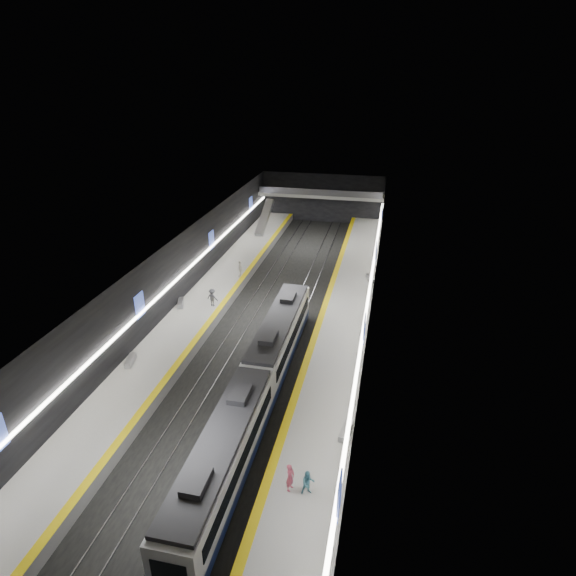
% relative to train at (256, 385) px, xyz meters
% --- Properties ---
extents(ground, '(70.00, 70.00, 0.00)m').
position_rel_train_xyz_m(ground, '(-2.50, 14.13, -2.20)').
color(ground, black).
rests_on(ground, ground).
extents(ceiling, '(20.00, 70.00, 0.04)m').
position_rel_train_xyz_m(ceiling, '(-2.50, 14.13, 5.80)').
color(ceiling, beige).
rests_on(ceiling, wall_left).
extents(wall_left, '(0.04, 70.00, 8.00)m').
position_rel_train_xyz_m(wall_left, '(-12.50, 14.13, 1.80)').
color(wall_left, black).
rests_on(wall_left, ground).
extents(wall_right, '(0.04, 70.00, 8.00)m').
position_rel_train_xyz_m(wall_right, '(7.50, 14.13, 1.80)').
color(wall_right, black).
rests_on(wall_right, ground).
extents(wall_back, '(20.00, 0.04, 8.00)m').
position_rel_train_xyz_m(wall_back, '(-2.50, 49.13, 1.80)').
color(wall_back, black).
rests_on(wall_back, ground).
extents(platform_left, '(5.00, 70.00, 1.00)m').
position_rel_train_xyz_m(platform_left, '(-10.00, 14.13, -1.70)').
color(platform_left, slate).
rests_on(platform_left, ground).
extents(tile_surface_left, '(5.00, 70.00, 0.02)m').
position_rel_train_xyz_m(tile_surface_left, '(-10.00, 14.13, -1.19)').
color(tile_surface_left, '#A9A9A4').
rests_on(tile_surface_left, platform_left).
extents(tactile_strip_left, '(0.60, 70.00, 0.02)m').
position_rel_train_xyz_m(tactile_strip_left, '(-7.80, 14.13, -1.18)').
color(tactile_strip_left, yellow).
rests_on(tactile_strip_left, platform_left).
extents(platform_right, '(5.00, 70.00, 1.00)m').
position_rel_train_xyz_m(platform_right, '(5.00, 14.13, -1.70)').
color(platform_right, slate).
rests_on(platform_right, ground).
extents(tile_surface_right, '(5.00, 70.00, 0.02)m').
position_rel_train_xyz_m(tile_surface_right, '(5.00, 14.13, -1.19)').
color(tile_surface_right, '#A9A9A4').
rests_on(tile_surface_right, platform_right).
extents(tactile_strip_right, '(0.60, 70.00, 0.02)m').
position_rel_train_xyz_m(tactile_strip_right, '(2.80, 14.13, -1.18)').
color(tactile_strip_right, yellow).
rests_on(tactile_strip_right, platform_right).
extents(rails, '(6.52, 70.00, 0.12)m').
position_rel_train_xyz_m(rails, '(-2.50, 14.13, -2.14)').
color(rails, gray).
rests_on(rails, ground).
extents(train, '(2.69, 30.04, 3.60)m').
position_rel_train_xyz_m(train, '(0.00, 0.00, 0.00)').
color(train, '#0F1939').
rests_on(train, ground).
extents(ad_posters, '(19.94, 53.50, 2.20)m').
position_rel_train_xyz_m(ad_posters, '(-2.50, 15.13, 2.30)').
color(ad_posters, '#465FD2').
rests_on(ad_posters, wall_left).
extents(cove_light_left, '(0.25, 68.60, 0.12)m').
position_rel_train_xyz_m(cove_light_left, '(-12.30, 14.13, 1.60)').
color(cove_light_left, white).
rests_on(cove_light_left, wall_left).
extents(cove_light_right, '(0.25, 68.60, 0.12)m').
position_rel_train_xyz_m(cove_light_right, '(7.30, 14.13, 1.60)').
color(cove_light_right, white).
rests_on(cove_light_right, wall_right).
extents(mezzanine_bridge, '(20.00, 3.00, 1.50)m').
position_rel_train_xyz_m(mezzanine_bridge, '(-2.50, 47.06, 2.84)').
color(mezzanine_bridge, gray).
rests_on(mezzanine_bridge, wall_left).
extents(escalator, '(1.20, 7.50, 3.92)m').
position_rel_train_xyz_m(escalator, '(-10.00, 40.13, 0.70)').
color(escalator, '#99999E').
rests_on(escalator, platform_left).
extents(bench_left_near, '(0.93, 1.96, 0.46)m').
position_rel_train_xyz_m(bench_left_near, '(-11.71, 2.30, -0.96)').
color(bench_left_near, '#99999E').
rests_on(bench_left_near, platform_left).
extents(bench_left_far, '(1.21, 2.10, 0.49)m').
position_rel_train_xyz_m(bench_left_far, '(-12.00, 13.29, -0.95)').
color(bench_left_far, '#99999E').
rests_on(bench_left_far, platform_left).
extents(bench_right_near, '(0.86, 2.06, 0.49)m').
position_rel_train_xyz_m(bench_right_near, '(7.00, -2.42, -0.95)').
color(bench_right_near, '#99999E').
rests_on(bench_right_near, platform_right).
extents(bench_right_far, '(1.11, 2.04, 0.48)m').
position_rel_train_xyz_m(bench_right_far, '(7.00, 24.12, -0.96)').
color(bench_right_far, '#99999E').
rests_on(bench_right_far, platform_right).
extents(passenger_right_a, '(0.61, 0.77, 1.85)m').
position_rel_train_xyz_m(passenger_right_a, '(4.29, -7.87, -0.27)').
color(passenger_right_a, '#BD465B').
rests_on(passenger_right_a, platform_right).
extents(passenger_right_b, '(0.96, 0.86, 1.63)m').
position_rel_train_xyz_m(passenger_right_b, '(5.36, -7.93, -0.38)').
color(passenger_right_b, teal).
rests_on(passenger_right_b, platform_right).
extents(passenger_left_a, '(0.66, 1.21, 1.96)m').
position_rel_train_xyz_m(passenger_left_a, '(-8.19, 21.95, -0.22)').
color(passenger_left_a, silver).
rests_on(passenger_left_a, platform_left).
extents(passenger_left_b, '(1.36, 0.96, 1.90)m').
position_rel_train_xyz_m(passenger_left_b, '(-8.66, 13.88, -0.24)').
color(passenger_left_b, '#46474E').
rests_on(passenger_left_b, platform_left).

